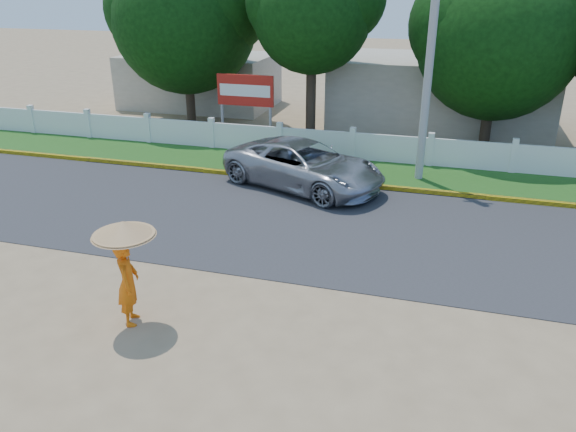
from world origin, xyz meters
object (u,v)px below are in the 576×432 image
at_px(monk_with_parasol, 126,258).
at_px(billboard, 245,94).
at_px(utility_pole, 429,62).
at_px(vehicle, 304,165).

relative_size(monk_with_parasol, billboard, 0.79).
xyz_separation_m(utility_pole, monk_with_parasol, (-5.13, -11.00, -2.60)).
distance_m(utility_pole, monk_with_parasol, 12.41).
bearing_deg(utility_pole, billboard, 160.14).
relative_size(vehicle, billboard, 1.93).
bearing_deg(billboard, monk_with_parasol, -79.89).
distance_m(utility_pole, billboard, 8.30).
relative_size(utility_pole, billboard, 2.78).
bearing_deg(vehicle, billboard, 60.61).
relative_size(utility_pole, monk_with_parasol, 3.55).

